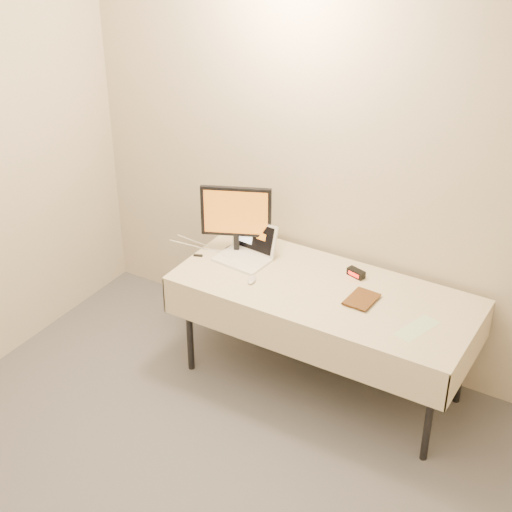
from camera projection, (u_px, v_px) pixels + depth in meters
The scene contains 9 objects.
back_wall at pixel (363, 170), 4.80m from camera, with size 4.00×0.10×2.70m, color beige.
table at pixel (324, 297), 4.80m from camera, with size 1.86×0.81×0.74m.
laptop at pixel (247, 250), 5.07m from camera, with size 0.35×0.32×0.23m.
monitor at pixel (236, 215), 5.02m from camera, with size 0.43×0.21×0.47m.
book at pixel (351, 282), 4.64m from camera, with size 0.16×0.02×0.21m, color brown.
alarm_clock at pixel (356, 273), 4.88m from camera, with size 0.12×0.08×0.05m.
clicker at pixel (252, 280), 4.84m from camera, with size 0.05×0.10×0.02m, color silver.
paper_form at pixel (417, 328), 4.41m from camera, with size 0.11×0.29×0.00m, color #C6ECBC.
usb_dongle at pixel (198, 255), 5.11m from camera, with size 0.06×0.02×0.01m, color black.
Camera 1 is at (1.70, -1.62, 3.31)m, focal length 55.00 mm.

